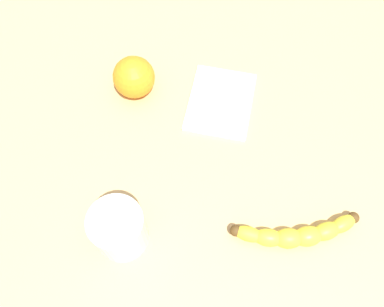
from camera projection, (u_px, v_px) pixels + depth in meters
The scene contains 5 objects.
wooden_tabletop at pixel (231, 208), 66.38cm from camera, with size 120.00×120.00×3.00cm, color tan.
banana at pixel (297, 234), 61.31cm from camera, with size 8.62×19.42×3.11cm.
smoothie_glass at pixel (119, 230), 59.09cm from camera, with size 8.04×8.04×8.58cm.
orange_fruit at pixel (134, 77), 71.75cm from camera, with size 7.57×7.57×7.57cm, color orange.
folded_napkin at pixel (220, 102), 73.56cm from camera, with size 14.50×11.35×0.60cm, color white.
Camera 1 is at (22.44, -1.66, 64.92)cm, focal length 37.53 mm.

